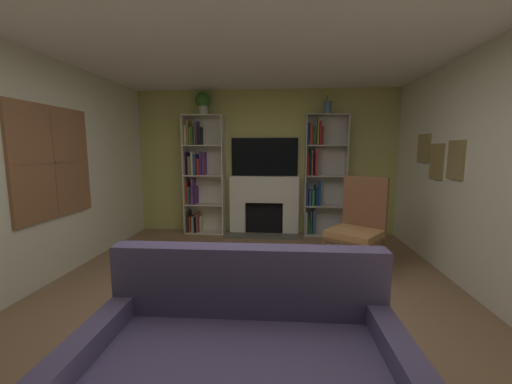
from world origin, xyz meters
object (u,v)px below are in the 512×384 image
armchair (358,224)px  tv (265,157)px  vase_with_flowers (328,107)px  fireplace (264,204)px  couch (243,370)px  bookshelf_left (200,175)px  potted_plant (203,102)px  bookshelf_right (320,175)px

armchair → tv: bearing=128.8°
tv → vase_with_flowers: 1.39m
fireplace → couch: fireplace is taller
bookshelf_left → potted_plant: bearing=-19.0°
couch → armchair: bearing=63.7°
tv → couch: bearing=-88.2°
potted_plant → vase_with_flowers: bearing=0.0°
bookshelf_right → armchair: size_ratio=1.80×
bookshelf_left → potted_plant: 1.30m
vase_with_flowers → bookshelf_right: bearing=146.4°
vase_with_flowers → couch: bearing=-103.7°
vase_with_flowers → couch: size_ratio=0.21×
vase_with_flowers → couch: 4.51m
fireplace → bookshelf_right: (1.00, 0.02, 0.53)m
tv → couch: (0.13, -4.06, -1.11)m
bookshelf_left → fireplace: bearing=0.5°
vase_with_flowers → armchair: bearing=-81.3°
bookshelf_right → couch: bearing=-102.3°
couch → armchair: (1.19, 2.41, 0.29)m
armchair → potted_plant: bearing=147.7°
bookshelf_left → couch: bearing=-71.7°
fireplace → bookshelf_left: 1.30m
fireplace → vase_with_flowers: size_ratio=3.47×
tv → bookshelf_right: size_ratio=0.56×
bookshelf_left → potted_plant: (0.09, -0.03, 1.29)m
tv → vase_with_flowers: vase_with_flowers is taller
vase_with_flowers → armchair: vase_with_flowers is taller
bookshelf_right → potted_plant: bearing=-178.4°
fireplace → couch: bearing=-88.2°
tv → vase_with_flowers: (1.09, -0.12, 0.86)m
tv → bookshelf_right: (1.00, -0.06, -0.32)m
fireplace → vase_with_flowers: bearing=-2.3°
bookshelf_left → tv: bearing=4.2°
fireplace → couch: (0.13, -3.98, -0.26)m
bookshelf_left → vase_with_flowers: (2.27, -0.03, 1.18)m
fireplace → couch: size_ratio=0.74×
bookshelf_left → armchair: 2.99m
bookshelf_right → armchair: 1.69m
armchair → fireplace: bearing=130.2°
couch → armchair: size_ratio=1.52×
bookshelf_right → vase_with_flowers: bearing=-33.6°
potted_plant → vase_with_flowers: (2.18, 0.00, -0.11)m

